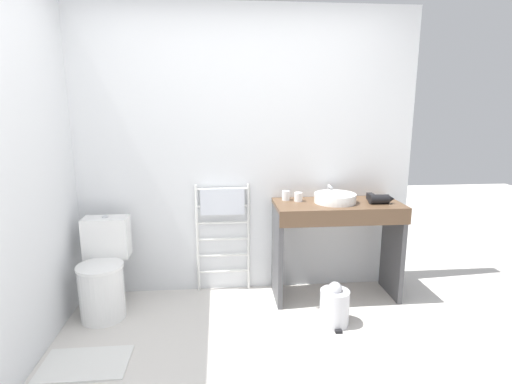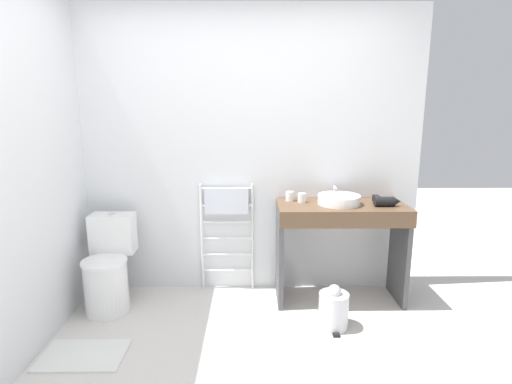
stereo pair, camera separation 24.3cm
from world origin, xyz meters
name	(u,v)px [view 2 (the right image)]	position (x,y,z in m)	size (l,w,h in m)	color
wall_back	(246,154)	(0.00, 1.54, 1.25)	(3.07, 0.12, 2.50)	silver
wall_side	(30,168)	(-1.48, 0.74, 1.25)	(0.12, 2.19, 2.50)	silver
toilet	(108,270)	(-1.14, 1.11, 0.34)	(0.36, 0.52, 0.78)	white
towel_radiator	(227,215)	(-0.17, 1.43, 0.72)	(0.48, 0.06, 0.99)	white
vanity_counter	(341,235)	(0.81, 1.22, 0.59)	(1.07, 0.49, 0.86)	brown
sink_basin	(339,199)	(0.78, 1.24, 0.90)	(0.35, 0.35, 0.08)	white
faucet	(335,191)	(0.78, 1.43, 0.93)	(0.02, 0.10, 0.12)	silver
cup_near_wall	(290,196)	(0.38, 1.36, 0.90)	(0.07, 0.07, 0.08)	white
cup_near_edge	(302,198)	(0.48, 1.31, 0.90)	(0.07, 0.07, 0.08)	white
hair_dryer	(385,201)	(1.15, 1.18, 0.90)	(0.22, 0.18, 0.08)	black
trash_bin	(334,309)	(0.67, 0.77, 0.15)	(0.23, 0.26, 0.35)	silver
bath_mat	(83,355)	(-1.10, 0.43, 0.01)	(0.56, 0.36, 0.01)	silver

